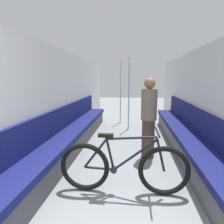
{
  "coord_description": "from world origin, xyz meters",
  "views": [
    {
      "loc": [
        0.13,
        -0.65,
        1.55
      ],
      "look_at": [
        -0.33,
        3.41,
        0.84
      ],
      "focal_mm": 32.0,
      "sensor_mm": 36.0,
      "label": 1
    }
  ],
  "objects_px": {
    "bench_seat_row_left": "(72,135)",
    "bench_seat_row_right": "(187,139)",
    "bicycle": "(123,168)",
    "passenger_standing": "(149,117)",
    "grab_pole_near": "(120,93)",
    "grab_pole_far": "(129,95)"
  },
  "relations": [
    {
      "from": "bicycle",
      "to": "passenger_standing",
      "type": "xyz_separation_m",
      "value": [
        0.41,
        1.3,
        0.44
      ]
    },
    {
      "from": "bench_seat_row_left",
      "to": "bench_seat_row_right",
      "type": "xyz_separation_m",
      "value": [
        2.44,
        0.0,
        0.0
      ]
    },
    {
      "from": "bench_seat_row_left",
      "to": "grab_pole_near",
      "type": "distance_m",
      "value": 2.93
    },
    {
      "from": "bicycle",
      "to": "grab_pole_near",
      "type": "xyz_separation_m",
      "value": [
        -0.35,
        4.28,
        0.68
      ]
    },
    {
      "from": "bench_seat_row_left",
      "to": "grab_pole_near",
      "type": "height_order",
      "value": "grab_pole_near"
    },
    {
      "from": "bench_seat_row_left",
      "to": "bicycle",
      "type": "relative_size",
      "value": 3.18
    },
    {
      "from": "bench_seat_row_left",
      "to": "passenger_standing",
      "type": "relative_size",
      "value": 3.57
    },
    {
      "from": "bench_seat_row_right",
      "to": "passenger_standing",
      "type": "distance_m",
      "value": 0.99
    },
    {
      "from": "bench_seat_row_left",
      "to": "bench_seat_row_right",
      "type": "distance_m",
      "value": 2.44
    },
    {
      "from": "bench_seat_row_left",
      "to": "bench_seat_row_right",
      "type": "height_order",
      "value": "same"
    },
    {
      "from": "grab_pole_far",
      "to": "bicycle",
      "type": "bearing_deg",
      "value": -89.33
    },
    {
      "from": "bench_seat_row_right",
      "to": "grab_pole_far",
      "type": "distance_m",
      "value": 2.35
    },
    {
      "from": "passenger_standing",
      "to": "grab_pole_far",
      "type": "bearing_deg",
      "value": -40.73
    },
    {
      "from": "bicycle",
      "to": "grab_pole_near",
      "type": "bearing_deg",
      "value": 76.46
    },
    {
      "from": "bicycle",
      "to": "grab_pole_near",
      "type": "relative_size",
      "value": 0.82
    },
    {
      "from": "bench_seat_row_left",
      "to": "passenger_standing",
      "type": "distance_m",
      "value": 1.73
    },
    {
      "from": "grab_pole_far",
      "to": "passenger_standing",
      "type": "distance_m",
      "value": 2.2
    },
    {
      "from": "bicycle",
      "to": "passenger_standing",
      "type": "distance_m",
      "value": 1.43
    },
    {
      "from": "grab_pole_near",
      "to": "passenger_standing",
      "type": "relative_size",
      "value": 1.38
    },
    {
      "from": "grab_pole_near",
      "to": "grab_pole_far",
      "type": "distance_m",
      "value": 0.9
    },
    {
      "from": "bicycle",
      "to": "grab_pole_near",
      "type": "distance_m",
      "value": 4.35
    },
    {
      "from": "bench_seat_row_right",
      "to": "grab_pole_near",
      "type": "bearing_deg",
      "value": 120.07
    }
  ]
}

